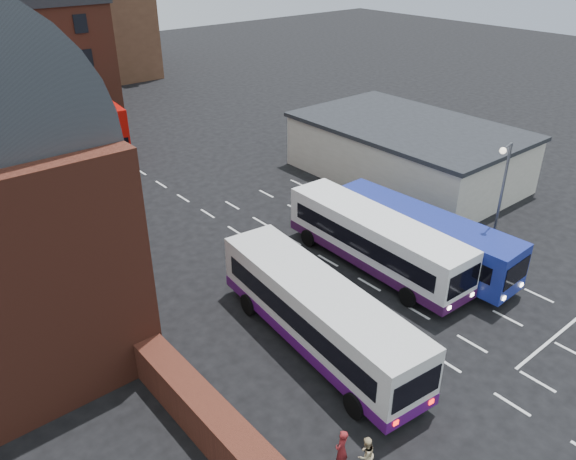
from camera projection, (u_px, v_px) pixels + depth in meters
ground at (431, 354)px, 25.19m from camera, size 180.00×180.00×0.00m
forecourt_wall at (214, 426)px, 20.34m from camera, size 1.20×10.00×1.80m
cream_building at (407, 151)px, 42.12m from camera, size 10.40×16.40×4.25m
castle_keep at (38, 28)px, 70.34m from camera, size 22.00×22.00×12.00m
bus_white_outbound at (318, 311)px, 24.82m from camera, size 3.93×12.16×3.26m
bus_white_inbound at (375, 238)px, 30.81m from camera, size 3.22×11.68×3.16m
bus_blue at (421, 234)px, 31.25m from camera, size 3.18×11.40×3.08m
bus_red_double at (91, 122)px, 47.47m from camera, size 3.96×11.89×4.67m
street_lamp at (500, 195)px, 29.53m from camera, size 1.48×0.51×7.40m
pedestrian_red at (341, 450)px, 19.48m from camera, size 0.72×0.57×1.72m
pedestrian_beige at (366, 454)px, 19.47m from camera, size 0.72×0.57×1.45m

